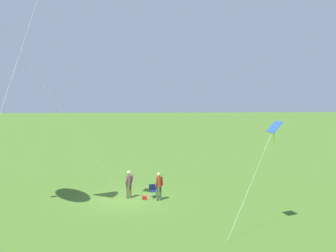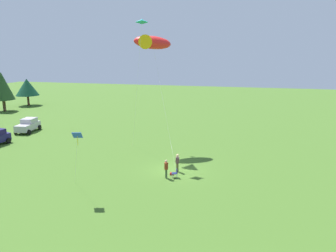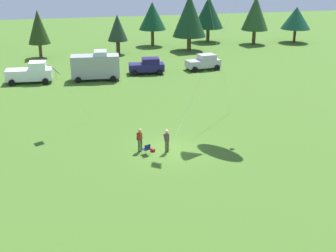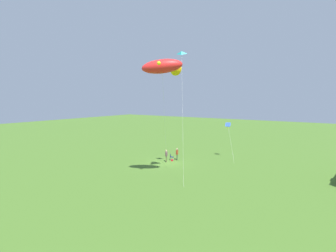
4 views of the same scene
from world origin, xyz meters
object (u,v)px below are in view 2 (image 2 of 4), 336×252
at_px(person_spectator, 166,167).
at_px(backpack_on_grass, 172,174).
at_px(person_kite_flyer, 177,161).
at_px(kite_delta_teal, 142,22).
at_px(kite_diamond_blue, 77,137).
at_px(car_silver_compact, 28,125).
at_px(folding_chair, 175,173).
at_px(kite_large_fish, 151,42).

relative_size(person_spectator, backpack_on_grass, 5.44).
relative_size(person_kite_flyer, backpack_on_grass, 5.44).
bearing_deg(backpack_on_grass, kite_delta_teal, 43.13).
relative_size(kite_delta_teal, kite_diamond_blue, 2.71).
xyz_separation_m(car_silver_compact, kite_diamond_blue, (-17.87, -18.14, 3.97)).
relative_size(folding_chair, backpack_on_grass, 2.56).
xyz_separation_m(backpack_on_grass, kite_delta_teal, (4.46, 4.17, 14.05)).
xyz_separation_m(kite_delta_teal, kite_diamond_blue, (-10.85, 1.67, -9.24)).
bearing_deg(kite_delta_teal, backpack_on_grass, -136.87).
bearing_deg(car_silver_compact, kite_diamond_blue, -142.70).
bearing_deg(person_kite_flyer, person_spectator, 37.12).
xyz_separation_m(folding_chair, person_spectator, (-0.33, 0.79, 0.53)).
height_order(folding_chair, kite_delta_teal, kite_delta_teal).
bearing_deg(person_kite_flyer, car_silver_compact, -57.71).
bearing_deg(person_spectator, kite_large_fish, -93.90).
xyz_separation_m(backpack_on_grass, car_silver_compact, (11.48, 23.98, 0.84)).
xyz_separation_m(person_kite_flyer, kite_large_fish, (7.18, 4.68, 11.24)).
xyz_separation_m(person_kite_flyer, kite_diamond_blue, (-7.36, 6.18, 3.89)).
bearing_deg(folding_chair, person_spectator, 0.16).
height_order(car_silver_compact, kite_delta_teal, kite_delta_teal).
relative_size(folding_chair, person_spectator, 0.47).
bearing_deg(kite_large_fish, backpack_on_grass, -151.96).
distance_m(backpack_on_grass, kite_delta_teal, 15.32).
xyz_separation_m(person_kite_flyer, backpack_on_grass, (-0.97, 0.34, -0.91)).
bearing_deg(backpack_on_grass, folding_chair, -138.15).
bearing_deg(kite_delta_teal, kite_large_fish, 2.52).
distance_m(car_silver_compact, kite_large_fish, 22.91).
xyz_separation_m(folding_chair, kite_delta_teal, (5.02, 4.68, 13.67)).
bearing_deg(person_kite_flyer, kite_diamond_blue, 15.61).
bearing_deg(car_silver_compact, person_spectator, -125.69).
distance_m(car_silver_compact, kite_delta_teal, 24.82).
bearing_deg(folding_chair, kite_delta_teal, -69.52).
bearing_deg(kite_large_fish, kite_diamond_blue, 174.08).
distance_m(backpack_on_grass, kite_diamond_blue, 9.90).
distance_m(person_spectator, car_silver_compact, 26.73).
height_order(person_kite_flyer, folding_chair, person_kite_flyer).
bearing_deg(kite_delta_teal, car_silver_compact, 70.48).
height_order(kite_delta_teal, kite_diamond_blue, kite_delta_teal).
height_order(car_silver_compact, kite_diamond_blue, kite_diamond_blue).
height_order(backpack_on_grass, kite_large_fish, kite_large_fish).
bearing_deg(folding_chair, kite_large_fish, -83.44).
relative_size(car_silver_compact, kite_delta_teal, 0.30).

